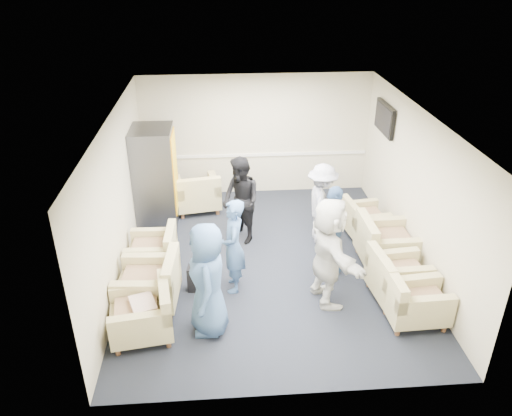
{
  "coord_description": "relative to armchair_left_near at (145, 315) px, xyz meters",
  "views": [
    {
      "loc": [
        -0.79,
        -7.45,
        4.97
      ],
      "look_at": [
        -0.21,
        0.2,
        1.0
      ],
      "focal_mm": 35.0,
      "sensor_mm": 36.0,
      "label": 1
    }
  ],
  "objects": [
    {
      "name": "front_wall",
      "position": [
        1.95,
        -1.28,
        1.01
      ],
      "size": [
        5.0,
        0.02,
        2.7
      ],
      "primitive_type": "cube",
      "color": "beige",
      "rests_on": "floor"
    },
    {
      "name": "back_wall",
      "position": [
        1.95,
        4.72,
        1.01
      ],
      "size": [
        5.0,
        0.02,
        2.7
      ],
      "primitive_type": "cube",
      "color": "beige",
      "rests_on": "floor"
    },
    {
      "name": "armchair_left_near",
      "position": [
        0.0,
        0.0,
        0.0
      ],
      "size": [
        0.97,
        0.97,
        0.69
      ],
      "rotation": [
        0.0,
        0.0,
        -1.42
      ],
      "color": "tan",
      "rests_on": "floor"
    },
    {
      "name": "ceiling",
      "position": [
        1.95,
        1.72,
        2.36
      ],
      "size": [
        6.0,
        6.0,
        0.0
      ],
      "primitive_type": "plane",
      "rotation": [
        3.14,
        0.0,
        0.0
      ],
      "color": "silver",
      "rests_on": "back_wall"
    },
    {
      "name": "armchair_right_far",
      "position": [
        3.87,
        2.6,
        -0.04
      ],
      "size": [
        0.86,
        0.86,
        0.61
      ],
      "rotation": [
        0.0,
        0.0,
        1.71
      ],
      "color": "tan",
      "rests_on": "floor"
    },
    {
      "name": "floor",
      "position": [
        1.95,
        1.72,
        -0.34
      ],
      "size": [
        6.0,
        6.0,
        0.0
      ],
      "primitive_type": "plane",
      "color": "black",
      "rests_on": "ground"
    },
    {
      "name": "pillow",
      "position": [
        -0.01,
        -0.01,
        0.17
      ],
      "size": [
        0.45,
        0.52,
        0.12
      ],
      "primitive_type": "cube",
      "rotation": [
        0.0,
        0.0,
        -1.23
      ],
      "color": "beige",
      "rests_on": "armchair_left_near"
    },
    {
      "name": "backpack",
      "position": [
        0.71,
        1.01,
        -0.07
      ],
      "size": [
        0.33,
        0.25,
        0.52
      ],
      "rotation": [
        0.0,
        0.0,
        -0.12
      ],
      "color": "black",
      "rests_on": "floor"
    },
    {
      "name": "armchair_corner",
      "position": [
        0.64,
        3.87,
        0.02
      ],
      "size": [
        1.05,
        1.05,
        0.73
      ],
      "rotation": [
        0.0,
        0.0,
        3.31
      ],
      "color": "tan",
      "rests_on": "floor"
    },
    {
      "name": "person_front_left",
      "position": [
        0.92,
        0.04,
        0.53
      ],
      "size": [
        0.56,
        0.86,
        1.74
      ],
      "primitive_type": "imported",
      "rotation": [
        0.0,
        0.0,
        -1.56
      ],
      "color": "#3B5C8F",
      "rests_on": "floor"
    },
    {
      "name": "armchair_left_far",
      "position": [
        -0.03,
        1.7,
        -0.02
      ],
      "size": [
        0.83,
        0.83,
        0.65
      ],
      "rotation": [
        0.0,
        0.0,
        -1.61
      ],
      "color": "tan",
      "rests_on": "floor"
    },
    {
      "name": "person_mid_left",
      "position": [
        1.31,
        1.02,
        0.46
      ],
      "size": [
        0.4,
        0.59,
        1.6
      ],
      "primitive_type": "imported",
      "rotation": [
        0.0,
        0.0,
        -1.59
      ],
      "color": "#3B5C8F",
      "rests_on": "floor"
    },
    {
      "name": "armchair_right_midfar",
      "position": [
        3.96,
        1.56,
        0.03
      ],
      "size": [
        0.95,
        0.95,
        0.75
      ],
      "rotation": [
        0.0,
        0.0,
        1.59
      ],
      "color": "tan",
      "rests_on": "floor"
    },
    {
      "name": "person_back_left",
      "position": [
        1.5,
        2.56,
        0.49
      ],
      "size": [
        0.95,
        1.02,
        1.67
      ],
      "primitive_type": "imported",
      "rotation": [
        0.0,
        0.0,
        -1.04
      ],
      "color": "black",
      "rests_on": "floor"
    },
    {
      "name": "left_wall",
      "position": [
        -0.55,
        1.72,
        1.01
      ],
      "size": [
        0.02,
        6.0,
        2.7
      ],
      "primitive_type": "cube",
      "color": "beige",
      "rests_on": "floor"
    },
    {
      "name": "armchair_right_near",
      "position": [
        3.91,
        0.06,
        0.0
      ],
      "size": [
        0.9,
        0.9,
        0.7
      ],
      "rotation": [
        0.0,
        0.0,
        1.6
      ],
      "color": "tan",
      "rests_on": "floor"
    },
    {
      "name": "chair_rail",
      "position": [
        1.95,
        4.7,
        0.56
      ],
      "size": [
        4.98,
        0.04,
        0.06
      ],
      "primitive_type": "cube",
      "color": "white",
      "rests_on": "back_wall"
    },
    {
      "name": "vending_machine",
      "position": [
        -0.14,
        3.44,
        0.65
      ],
      "size": [
        0.8,
        0.94,
        1.99
      ],
      "color": "#52535A",
      "rests_on": "floor"
    },
    {
      "name": "right_wall",
      "position": [
        4.45,
        1.72,
        1.01
      ],
      "size": [
        0.02,
        6.0,
        2.7
      ],
      "primitive_type": "cube",
      "color": "beige",
      "rests_on": "floor"
    },
    {
      "name": "person_back_right",
      "position": [
        3.01,
        2.43,
        0.43
      ],
      "size": [
        0.6,
        1.01,
        1.55
      ],
      "primitive_type": "imported",
      "rotation": [
        0.0,
        0.0,
        1.59
      ],
      "color": "silver",
      "rests_on": "floor"
    },
    {
      "name": "person_front_right",
      "position": [
        2.75,
        0.59,
        0.55
      ],
      "size": [
        0.81,
        1.72,
        1.79
      ],
      "primitive_type": "imported",
      "rotation": [
        0.0,
        0.0,
        1.74
      ],
      "color": "silver",
      "rests_on": "floor"
    },
    {
      "name": "armchair_right_midnear",
      "position": [
        3.87,
        0.56,
        0.01
      ],
      "size": [
        0.96,
        0.96,
        0.71
      ],
      "rotation": [
        0.0,
        0.0,
        1.67
      ],
      "color": "tan",
      "rests_on": "floor"
    },
    {
      "name": "tv",
      "position": [
        4.39,
        3.52,
        1.7
      ],
      "size": [
        0.1,
        1.0,
        0.58
      ],
      "color": "black",
      "rests_on": "right_wall"
    },
    {
      "name": "armchair_left_mid",
      "position": [
        0.02,
        0.69,
        0.02
      ],
      "size": [
        0.98,
        0.98,
        0.73
      ],
      "rotation": [
        0.0,
        0.0,
        -1.64
      ],
      "color": "tan",
      "rests_on": "floor"
    },
    {
      "name": "person_mid_right",
      "position": [
        2.99,
        1.43,
        0.45
      ],
      "size": [
        0.51,
        0.98,
        1.59
      ],
      "primitive_type": "imported",
      "rotation": [
        0.0,
        0.0,
        1.43
      ],
      "color": "#3B5C8F",
      "rests_on": "floor"
    }
  ]
}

